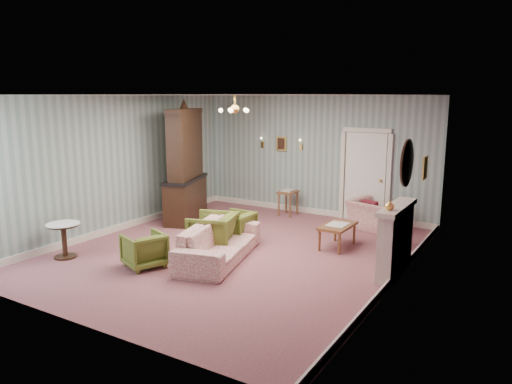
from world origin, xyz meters
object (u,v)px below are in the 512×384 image
Objects in this scene: sofa_chintz at (219,236)px; pedestal_table at (64,240)px; olive_chair_c at (235,226)px; olive_chair_b at (213,231)px; wingback_chair at (375,210)px; olive_chair_a at (144,248)px; fireplace at (396,240)px; dresser at (185,162)px; coffee_table at (337,236)px; side_table_black at (395,234)px.

sofa_chintz is 2.81m from pedestal_table.
olive_chair_b is at bearing -0.21° from olive_chair_c.
olive_chair_c is 0.69× the size of wingback_chair.
olive_chair_a is 4.21m from fireplace.
olive_chair_c is 0.30× the size of sofa_chintz.
fireplace is (3.21, -0.10, 0.24)m from olive_chair_c.
olive_chair_c is at bearing 3.96° from sofa_chintz.
pedestal_table is (-2.12, -1.63, -0.09)m from olive_chair_b.
olive_chair_a is 0.24× the size of dresser.
olive_chair_a is 3.39m from dresser.
olive_chair_b is at bearing -141.86° from coffee_table.
wingback_chair is at bearing 125.30° from side_table_black.
olive_chair_a is 0.29× the size of sofa_chintz.
olive_chair_b is 1.27× the size of pedestal_table.
sofa_chintz is at bearing 28.92° from pedestal_table.
coffee_table is at bearing 37.88° from pedestal_table.
wingback_chair is 1.30m from side_table_black.
olive_chair_c is (0.01, 0.75, -0.07)m from olive_chair_b.
olive_chair_a is 1.24× the size of side_table_black.
fireplace is (3.76, 1.88, 0.25)m from olive_chair_a.
dresser is at bearing 87.50° from pedestal_table.
olive_chair_c is at bearing -155.12° from side_table_black.
sofa_chintz is at bearing 159.29° from olive_chair_a.
sofa_chintz is 2.34m from coffee_table.
olive_chair_a is at bearing -40.69° from olive_chair_b.
dresser is at bearing -175.05° from side_table_black.
olive_chair_c is at bearing 64.76° from wingback_chair.
pedestal_table is at bearing -54.25° from olive_chair_a.
olive_chair_b is 2.74m from dresser.
olive_chair_b reaches higher than olive_chair_c.
fireplace is 5.80m from pedestal_table.
olive_chair_a is 0.66× the size of wingback_chair.
wingback_chair is at bearing 48.39° from pedestal_table.
olive_chair_b is 0.91× the size of coffee_table.
sofa_chintz is at bearing -136.91° from side_table_black.
olive_chair_a is at bearing 123.10° from sofa_chintz.
pedestal_table reaches higher than side_table_black.
olive_chair_a is 4.72m from side_table_black.
fireplace reaches higher than olive_chair_a.
coffee_table is (2.43, 2.72, -0.10)m from olive_chair_a.
dresser is at bearing 169.10° from fireplace.
wingback_chair is 0.71× the size of fireplace.
sofa_chintz is at bearing 34.44° from olive_chair_b.
olive_chair_a reaches higher than coffee_table.
sofa_chintz reaches higher than olive_chair_b.
dresser is 4.27× the size of pedestal_table.
fireplace is (2.87, 0.92, 0.14)m from sofa_chintz.
sofa_chintz is 3.15m from dresser.
sofa_chintz is (0.34, -1.02, 0.10)m from olive_chair_c.
dresser is (-4.07, -1.47, 0.94)m from wingback_chair.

